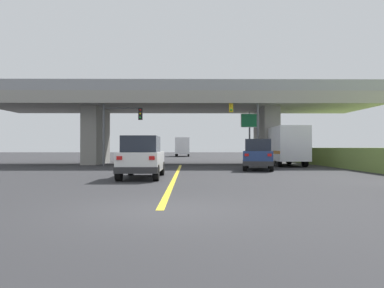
% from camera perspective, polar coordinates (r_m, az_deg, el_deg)
% --- Properties ---
extents(ground, '(160.00, 160.00, 0.00)m').
position_cam_1_polar(ground, '(32.99, -1.69, -3.12)').
color(ground, '#2B2B2D').
extents(overpass_bridge, '(33.52, 8.72, 6.91)m').
position_cam_1_polar(overpass_bridge, '(33.14, -1.69, 5.50)').
color(overpass_bridge, gray).
rests_on(overpass_bridge, ground).
extents(lane_divider_stripe, '(0.20, 22.00, 0.01)m').
position_cam_1_polar(lane_divider_stripe, '(19.58, -2.51, -4.87)').
color(lane_divider_stripe, yellow).
rests_on(lane_divider_stripe, ground).
extents(suv_lead, '(1.90, 4.47, 2.02)m').
position_cam_1_polar(suv_lead, '(17.72, -7.86, -2.06)').
color(suv_lead, silver).
rests_on(suv_lead, ground).
extents(suv_crossing, '(2.63, 4.64, 2.02)m').
position_cam_1_polar(suv_crossing, '(24.34, 10.36, -1.65)').
color(suv_crossing, navy).
rests_on(suv_crossing, ground).
extents(box_truck, '(2.33, 6.52, 3.11)m').
position_cam_1_polar(box_truck, '(30.25, 14.44, -0.26)').
color(box_truck, silver).
rests_on(box_truck, ground).
extents(traffic_signal_nearside, '(2.40, 0.36, 5.88)m').
position_cam_1_polar(traffic_signal_nearside, '(29.40, 8.89, 3.80)').
color(traffic_signal_nearside, '#56595E').
rests_on(traffic_signal_nearside, ground).
extents(traffic_signal_farside, '(3.22, 0.36, 5.26)m').
position_cam_1_polar(traffic_signal_farside, '(29.99, -11.65, 3.11)').
color(traffic_signal_farside, '#56595E').
rests_on(traffic_signal_farside, ground).
extents(highway_sign, '(1.49, 0.17, 4.49)m').
position_cam_1_polar(highway_sign, '(30.82, 9.04, 2.79)').
color(highway_sign, '#56595E').
rests_on(highway_sign, ground).
extents(semi_truck_distant, '(2.33, 6.67, 3.11)m').
position_cam_1_polar(semi_truck_distant, '(60.98, -1.50, -0.42)').
color(semi_truck_distant, silver).
rests_on(semi_truck_distant, ground).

